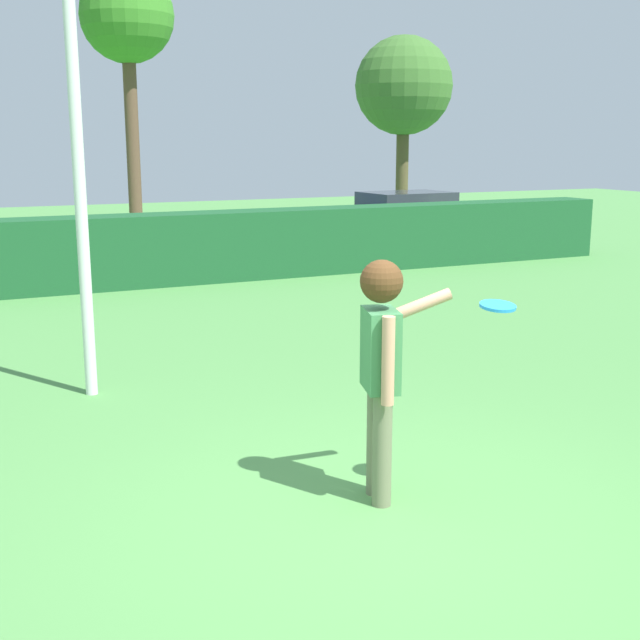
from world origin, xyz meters
The scene contains 8 objects.
ground_plane centered at (0.00, 0.00, 0.00)m, with size 60.00×60.00×0.00m, color #53944A.
person centered at (0.14, 0.37, 1.10)m, with size 0.80×0.55×1.77m.
frisbee centered at (0.83, -0.03, 1.46)m, with size 0.25×0.25×0.05m.
lamppost centered at (-1.28, 3.92, 3.35)m, with size 0.24×0.24×6.07m.
hedge_row centered at (0.00, 10.25, 0.63)m, with size 21.74×0.90×1.27m, color #1B532B.
parked_car_blue centered at (8.66, 14.16, 0.69)m, with size 4.28×1.98×1.25m.
willow_tree centered at (10.53, 17.55, 4.09)m, with size 2.89×2.89×5.58m.
oak_tree centered at (2.78, 19.17, 5.72)m, with size 2.54×2.54×7.13m.
Camera 1 is at (-2.71, -4.64, 2.59)m, focal length 47.15 mm.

